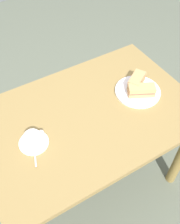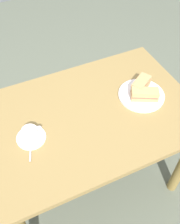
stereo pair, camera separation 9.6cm
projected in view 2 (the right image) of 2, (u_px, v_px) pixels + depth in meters
ground_plane at (89, 178)px, 1.99m from camera, size 6.00×6.00×0.00m
dining_table at (89, 128)px, 1.53m from camera, size 1.18×0.79×0.74m
sandwich_plate at (141, 95)px, 1.51m from camera, size 0.26×0.26×0.01m
sandwich_front at (145, 94)px, 1.46m from camera, size 0.16×0.13×0.06m
sandwich_back at (141, 84)px, 1.51m from camera, size 0.15×0.12×0.06m
coffee_saucer at (31, 138)px, 1.32m from camera, size 0.15×0.15×0.01m
coffee_cup at (30, 133)px, 1.29m from camera, size 0.10×0.08×0.06m
spoon at (30, 149)px, 1.27m from camera, size 0.04×0.10×0.01m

